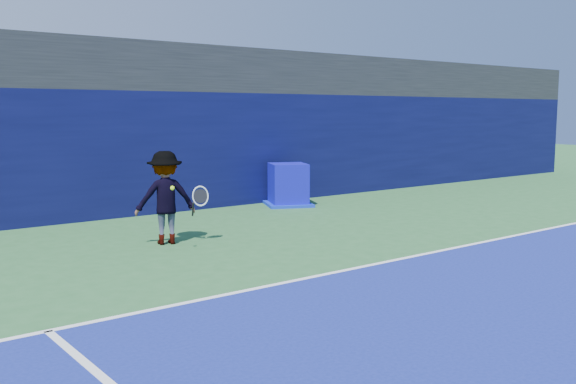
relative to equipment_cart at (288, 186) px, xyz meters
name	(u,v)px	position (x,y,z in m)	size (l,w,h in m)	color
ground	(530,313)	(-3.30, -9.21, -0.52)	(80.00, 80.00, 0.00)	#2B6130
baseline	(362,267)	(-3.30, -6.21, -0.51)	(24.00, 0.10, 0.01)	white
stadium_band	(134,69)	(-3.30, 2.29, 3.08)	(36.00, 3.00, 1.20)	black
back_wall_assembly	(153,152)	(-3.31, 1.29, 0.99)	(36.00, 1.03, 3.00)	#0A0B38
equipment_cart	(288,186)	(0.00, 0.00, 0.00)	(1.56, 1.56, 1.13)	#0E0CAE
tennis_player	(165,198)	(-4.93, -2.55, 0.37)	(1.40, 0.98, 1.77)	white
tennis_ball	(172,188)	(-5.27, -3.50, 0.67)	(0.08, 0.08, 0.08)	#C4F61B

